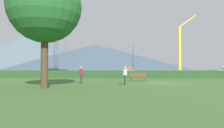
% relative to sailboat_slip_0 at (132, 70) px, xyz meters
% --- Properties ---
extents(ground_plane, '(1000.00, 1000.00, 0.00)m').
position_rel_sailboat_slip_0_xyz_m(ground_plane, '(1.48, -68.76, -0.63)').
color(ground_plane, '#3D602D').
extents(harbor_water, '(320.00, 246.00, 0.00)m').
position_rel_sailboat_slip_0_xyz_m(harbor_water, '(1.48, 68.24, -0.63)').
color(harbor_water, '#8C9EA3').
rests_on(harbor_water, ground_plane).
extents(hedge_line, '(80.00, 1.20, 1.18)m').
position_rel_sailboat_slip_0_xyz_m(hedge_line, '(1.48, -57.76, -0.04)').
color(hedge_line, '#284C23').
rests_on(hedge_line, ground_plane).
extents(sailboat_slip_0, '(7.68, 3.52, 9.61)m').
position_rel_sailboat_slip_0_xyz_m(sailboat_slip_0, '(0.00, 0.00, 0.00)').
color(sailboat_slip_0, '#236B38').
rests_on(sailboat_slip_0, harbor_water).
extents(sailboat_slip_1, '(8.59, 5.05, 9.97)m').
position_rel_sailboat_slip_0_xyz_m(sailboat_slip_1, '(-23.18, -29.29, 0.08)').
color(sailboat_slip_1, navy).
rests_on(sailboat_slip_1, harbor_water).
extents(sailboat_slip_3, '(7.04, 3.90, 7.89)m').
position_rel_sailboat_slip_0_xyz_m(sailboat_slip_3, '(-19.64, -41.16, -0.06)').
color(sailboat_slip_3, black).
rests_on(sailboat_slip_3, harbor_water).
extents(sailboat_slip_4, '(7.95, 4.70, 11.96)m').
position_rel_sailboat_slip_0_xyz_m(sailboat_slip_4, '(-38.85, 11.57, 0.05)').
color(sailboat_slip_4, '#19707A').
rests_on(sailboat_slip_4, harbor_water).
extents(sailboat_slip_5, '(6.69, 2.97, 8.32)m').
position_rel_sailboat_slip_0_xyz_m(sailboat_slip_5, '(-0.65, -30.60, -0.08)').
color(sailboat_slip_5, white).
rests_on(sailboat_slip_5, harbor_water).
extents(park_bench_near_path, '(1.77, 0.65, 0.95)m').
position_rel_sailboat_slip_0_xyz_m(park_bench_near_path, '(-0.89, -65.65, -0.09)').
color(park_bench_near_path, brown).
rests_on(park_bench_near_path, ground_plane).
extents(person_seated_viewer, '(0.36, 0.57, 1.65)m').
position_rel_sailboat_slip_0_xyz_m(person_seated_viewer, '(-2.36, -70.96, 0.35)').
color(person_seated_viewer, '#2D3347').
rests_on(person_seated_viewer, ground_plane).
extents(person_standing_walker, '(0.36, 0.57, 1.65)m').
position_rel_sailboat_slip_0_xyz_m(person_standing_walker, '(-6.53, -70.16, 0.35)').
color(person_standing_walker, '#2D3347').
rests_on(person_standing_walker, ground_plane).
extents(park_tree, '(5.42, 5.42, 9.47)m').
position_rel_sailboat_slip_0_xyz_m(park_tree, '(-8.09, -74.88, 5.78)').
color(park_tree, '#4C3823').
rests_on(park_tree, ground_plane).
extents(dock_crane, '(6.65, 2.00, 20.14)m').
position_rel_sailboat_slip_0_xyz_m(dock_crane, '(16.46, -16.18, 6.52)').
color(dock_crane, '#333338').
rests_on(dock_crane, ground_plane).
extents(distant_hill_west_ridge, '(324.28, 324.28, 43.92)m').
position_rel_sailboat_slip_0_xyz_m(distant_hill_west_ridge, '(-56.58, 278.83, 21.33)').
color(distant_hill_west_ridge, '#425666').
rests_on(distant_hill_west_ridge, ground_plane).
extents(distant_hill_central_peak, '(348.06, 348.06, 67.56)m').
position_rel_sailboat_slip_0_xyz_m(distant_hill_central_peak, '(-201.57, 317.59, 33.15)').
color(distant_hill_central_peak, slate).
rests_on(distant_hill_central_peak, ground_plane).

